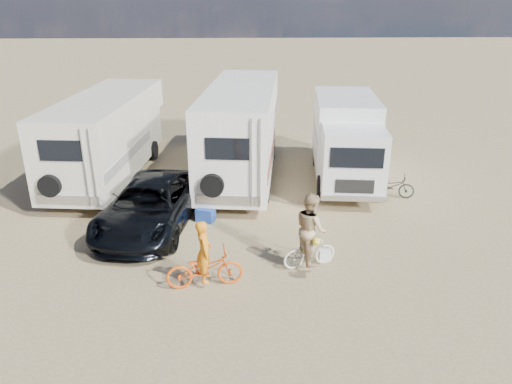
{
  "coord_description": "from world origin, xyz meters",
  "views": [
    {
      "loc": [
        -0.07,
        -11.1,
        6.74
      ],
      "look_at": [
        0.34,
        2.19,
        1.3
      ],
      "focal_mm": 34.34,
      "sensor_mm": 36.0,
      "label": 1
    }
  ],
  "objects_px": {
    "bike_woman": "(310,252)",
    "rider_man": "(204,258)",
    "rv_left": "(107,138)",
    "box_truck": "(347,142)",
    "crate": "(255,207)",
    "bike_parked": "(391,186)",
    "bike_man": "(205,268)",
    "cooler": "(206,215)",
    "rv_main": "(241,133)",
    "rider_woman": "(310,234)",
    "dark_suv": "(150,205)"
  },
  "relations": [
    {
      "from": "rv_main",
      "to": "bike_woman",
      "type": "bearing_deg",
      "value": -69.68
    },
    {
      "from": "box_truck",
      "to": "rv_main",
      "type": "bearing_deg",
      "value": 176.86
    },
    {
      "from": "rv_left",
      "to": "bike_woman",
      "type": "height_order",
      "value": "rv_left"
    },
    {
      "from": "rider_woman",
      "to": "bike_man",
      "type": "bearing_deg",
      "value": 90.34
    },
    {
      "from": "rider_woman",
      "to": "crate",
      "type": "relative_size",
      "value": 4.47
    },
    {
      "from": "bike_woman",
      "to": "crate",
      "type": "relative_size",
      "value": 3.47
    },
    {
      "from": "rv_left",
      "to": "crate",
      "type": "bearing_deg",
      "value": -26.45
    },
    {
      "from": "bike_woman",
      "to": "rider_man",
      "type": "bearing_deg",
      "value": 90.34
    },
    {
      "from": "rider_woman",
      "to": "dark_suv",
      "type": "bearing_deg",
      "value": 44.0
    },
    {
      "from": "bike_parked",
      "to": "cooler",
      "type": "xyz_separation_m",
      "value": [
        -6.41,
        -1.77,
        -0.21
      ]
    },
    {
      "from": "rider_man",
      "to": "box_truck",
      "type": "bearing_deg",
      "value": -43.29
    },
    {
      "from": "rider_man",
      "to": "crate",
      "type": "bearing_deg",
      "value": -25.99
    },
    {
      "from": "rider_man",
      "to": "bike_parked",
      "type": "xyz_separation_m",
      "value": [
        6.18,
        5.49,
        -0.37
      ]
    },
    {
      "from": "rv_left",
      "to": "cooler",
      "type": "bearing_deg",
      "value": -40.6
    },
    {
      "from": "rv_main",
      "to": "rider_man",
      "type": "bearing_deg",
      "value": -90.83
    },
    {
      "from": "bike_man",
      "to": "bike_parked",
      "type": "height_order",
      "value": "bike_man"
    },
    {
      "from": "dark_suv",
      "to": "rider_woman",
      "type": "distance_m",
      "value": 5.2
    },
    {
      "from": "rider_woman",
      "to": "box_truck",
      "type": "bearing_deg",
      "value": -36.15
    },
    {
      "from": "rider_man",
      "to": "crate",
      "type": "relative_size",
      "value": 3.74
    },
    {
      "from": "rv_left",
      "to": "box_truck",
      "type": "bearing_deg",
      "value": 0.96
    },
    {
      "from": "bike_woman",
      "to": "rider_woman",
      "type": "xyz_separation_m",
      "value": [
        0.0,
        0.0,
        0.51
      ]
    },
    {
      "from": "rider_man",
      "to": "bike_parked",
      "type": "distance_m",
      "value": 8.28
    },
    {
      "from": "rv_left",
      "to": "dark_suv",
      "type": "distance_m",
      "value": 5.07
    },
    {
      "from": "rv_main",
      "to": "rv_left",
      "type": "bearing_deg",
      "value": -174.64
    },
    {
      "from": "bike_parked",
      "to": "cooler",
      "type": "relative_size",
      "value": 2.97
    },
    {
      "from": "box_truck",
      "to": "dark_suv",
      "type": "distance_m",
      "value": 7.74
    },
    {
      "from": "bike_woman",
      "to": "crate",
      "type": "distance_m",
      "value": 3.8
    },
    {
      "from": "bike_woman",
      "to": "rider_man",
      "type": "relative_size",
      "value": 0.93
    },
    {
      "from": "bike_woman",
      "to": "crate",
      "type": "xyz_separation_m",
      "value": [
        -1.34,
        3.54,
        -0.27
      ]
    },
    {
      "from": "rv_main",
      "to": "box_truck",
      "type": "relative_size",
      "value": 1.36
    },
    {
      "from": "bike_parked",
      "to": "bike_man",
      "type": "bearing_deg",
      "value": 145.98
    },
    {
      "from": "rv_left",
      "to": "crate",
      "type": "xyz_separation_m",
      "value": [
        5.51,
        -3.41,
        -1.41
      ]
    },
    {
      "from": "cooler",
      "to": "crate",
      "type": "relative_size",
      "value": 1.28
    },
    {
      "from": "bike_parked",
      "to": "cooler",
      "type": "distance_m",
      "value": 6.65
    },
    {
      "from": "rv_left",
      "to": "rider_woman",
      "type": "relative_size",
      "value": 4.12
    },
    {
      "from": "dark_suv",
      "to": "cooler",
      "type": "xyz_separation_m",
      "value": [
        1.64,
        0.37,
        -0.51
      ]
    },
    {
      "from": "rider_man",
      "to": "rv_main",
      "type": "bearing_deg",
      "value": -15.87
    },
    {
      "from": "dark_suv",
      "to": "bike_parked",
      "type": "height_order",
      "value": "dark_suv"
    },
    {
      "from": "rv_main",
      "to": "bike_man",
      "type": "distance_m",
      "value": 7.89
    },
    {
      "from": "cooler",
      "to": "dark_suv",
      "type": "bearing_deg",
      "value": -147.62
    },
    {
      "from": "rider_woman",
      "to": "crate",
      "type": "height_order",
      "value": "rider_woman"
    },
    {
      "from": "box_truck",
      "to": "bike_parked",
      "type": "relative_size",
      "value": 3.73
    },
    {
      "from": "rv_main",
      "to": "bike_parked",
      "type": "bearing_deg",
      "value": -16.99
    },
    {
      "from": "box_truck",
      "to": "bike_man",
      "type": "bearing_deg",
      "value": -118.51
    },
    {
      "from": "rv_main",
      "to": "rider_woman",
      "type": "relative_size",
      "value": 4.31
    },
    {
      "from": "bike_man",
      "to": "bike_woman",
      "type": "relative_size",
      "value": 1.28
    },
    {
      "from": "box_truck",
      "to": "bike_woman",
      "type": "height_order",
      "value": "box_truck"
    },
    {
      "from": "rider_woman",
      "to": "bike_parked",
      "type": "bearing_deg",
      "value": -53.99
    },
    {
      "from": "rider_man",
      "to": "cooler",
      "type": "xyz_separation_m",
      "value": [
        -0.23,
        3.72,
        -0.58
      ]
    },
    {
      "from": "bike_man",
      "to": "bike_woman",
      "type": "xyz_separation_m",
      "value": [
        2.68,
        0.84,
        -0.05
      ]
    }
  ]
}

